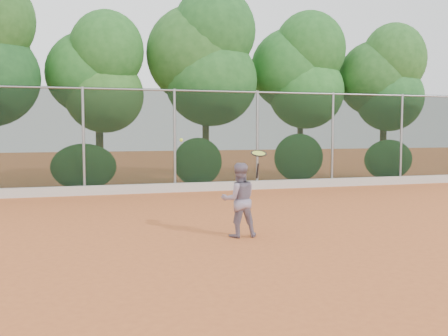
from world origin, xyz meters
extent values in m
plane|color=#C4612E|center=(0.00, 0.00, 0.00)|extent=(80.00, 80.00, 0.00)
cube|color=beige|center=(0.00, 6.82, 0.15)|extent=(24.00, 0.20, 0.30)
imported|color=gray|center=(-0.14, -0.54, 0.74)|extent=(0.75, 0.60, 1.47)
cube|color=black|center=(0.00, 7.00, 1.75)|extent=(24.00, 0.01, 3.50)
cylinder|color=gray|center=(0.00, 7.00, 3.45)|extent=(24.00, 0.06, 0.06)
cylinder|color=gray|center=(-3.00, 7.00, 1.75)|extent=(0.09, 0.09, 3.50)
cylinder|color=gray|center=(0.00, 7.00, 1.75)|extent=(0.09, 0.09, 3.50)
cylinder|color=gray|center=(3.00, 7.00, 1.75)|extent=(0.09, 0.09, 3.50)
cylinder|color=gray|center=(6.00, 7.00, 1.75)|extent=(0.09, 0.09, 3.50)
cylinder|color=gray|center=(9.00, 7.00, 1.75)|extent=(0.09, 0.09, 3.50)
cylinder|color=#402D18|center=(-2.40, 9.30, 1.20)|extent=(0.28, 0.28, 2.40)
ellipsoid|color=#2C5F20|center=(-2.20, 9.20, 3.40)|extent=(2.90, 2.40, 2.80)
ellipsoid|color=#1F5A1E|center=(-2.70, 9.50, 4.20)|extent=(3.20, 2.70, 3.10)
ellipsoid|color=#1F551D|center=(-2.10, 9.00, 5.00)|extent=(2.70, 2.30, 2.90)
cylinder|color=#47321B|center=(1.60, 9.00, 1.50)|extent=(0.26, 0.26, 3.00)
ellipsoid|color=#30752C|center=(1.80, 8.90, 4.00)|extent=(3.60, 3.00, 3.50)
ellipsoid|color=#35712B|center=(1.30, 9.20, 5.00)|extent=(3.90, 3.20, 3.80)
ellipsoid|color=#2C712B|center=(1.90, 8.80, 5.90)|extent=(3.20, 2.70, 3.30)
cylinder|color=#3D2517|center=(5.70, 9.20, 1.35)|extent=(0.24, 0.24, 2.70)
ellipsoid|color=#216121|center=(5.90, 9.10, 3.70)|extent=(3.20, 2.70, 3.10)
ellipsoid|color=#1E571F|center=(5.40, 9.40, 4.60)|extent=(3.50, 2.90, 3.40)
ellipsoid|color=#1C531C|center=(6.00, 9.00, 5.40)|extent=(3.00, 2.50, 3.10)
cylinder|color=#3D2817|center=(9.40, 8.80, 1.25)|extent=(0.28, 0.28, 2.50)
ellipsoid|color=#2D762E|center=(9.60, 8.70, 3.50)|extent=(3.00, 2.50, 2.90)
ellipsoid|color=#316E2A|center=(9.10, 9.00, 4.30)|extent=(3.30, 2.80, 3.20)
ellipsoid|color=#36752C|center=(9.70, 8.60, 5.10)|extent=(2.80, 2.40, 3.00)
ellipsoid|color=#306C29|center=(-3.00, 7.80, 0.85)|extent=(2.20, 1.16, 1.60)
ellipsoid|color=#32742C|center=(1.00, 7.80, 0.95)|extent=(1.80, 1.04, 1.76)
ellipsoid|color=#2F752C|center=(5.00, 7.80, 1.05)|extent=(2.00, 1.10, 1.84)
ellipsoid|color=#2D712B|center=(9.00, 7.80, 0.90)|extent=(2.16, 1.12, 1.64)
cylinder|color=black|center=(0.23, -0.58, 1.31)|extent=(0.05, 0.14, 0.31)
torus|color=black|center=(0.23, -0.64, 1.66)|extent=(0.34, 0.33, 0.13)
cylinder|color=#C5D13D|center=(0.23, -0.64, 1.66)|extent=(0.29, 0.28, 0.09)
sphere|color=#CEF437|center=(-1.39, -1.02, 1.93)|extent=(0.06, 0.06, 0.06)
camera|label=1|loc=(-3.17, -9.83, 2.12)|focal=40.00mm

